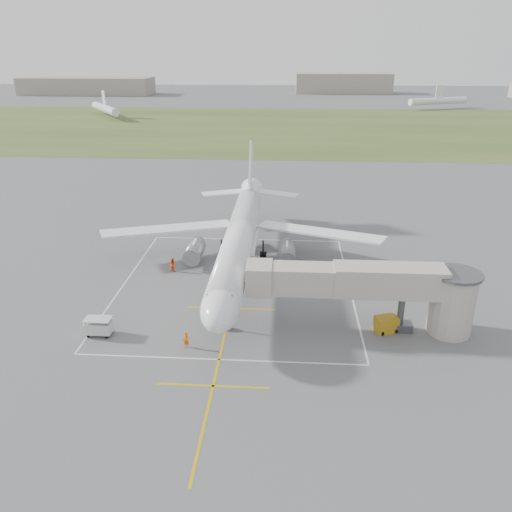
# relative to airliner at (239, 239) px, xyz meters

# --- Properties ---
(ground) EXTENTS (700.00, 700.00, 0.00)m
(ground) POSITION_rel_airliner_xyz_m (0.00, -0.75, -4.39)
(ground) COLOR #565658
(ground) RESTS_ON ground
(grass_strip) EXTENTS (700.00, 120.00, 0.02)m
(grass_strip) POSITION_rel_airliner_xyz_m (0.00, 129.25, -4.38)
(grass_strip) COLOR #3B4F22
(grass_strip) RESTS_ON ground
(apron_markings) EXTENTS (28.20, 60.00, 0.01)m
(apron_markings) POSITION_rel_airliner_xyz_m (0.00, -6.57, -4.38)
(apron_markings) COLOR #C4A40B
(apron_markings) RESTS_ON ground
(airliner) EXTENTS (38.93, 46.75, 13.52)m
(airliner) POSITION_rel_airliner_xyz_m (0.00, 0.00, 0.00)
(airliner) COLOR white
(airliner) RESTS_ON ground
(jet_bridge) EXTENTS (23.40, 5.00, 7.20)m
(jet_bridge) POSITION_rel_airliner_xyz_m (15.72, -14.25, 0.35)
(jet_bridge) COLOR #A8A098
(jet_bridge) RESTS_ON ground
(gpu_unit) EXTENTS (2.63, 2.22, 1.69)m
(gpu_unit) POSITION_rel_airliner_xyz_m (16.61, -14.56, -3.56)
(gpu_unit) COLOR #AD7D15
(gpu_unit) RESTS_ON ground
(baggage_cart) EXTENTS (2.68, 1.61, 1.86)m
(baggage_cart) POSITION_rel_airliner_xyz_m (-12.85, -17.11, -3.44)
(baggage_cart) COLOR silver
(baggage_cart) RESTS_ON ground
(ramp_worker_nose) EXTENTS (0.68, 0.51, 1.69)m
(ramp_worker_nose) POSITION_rel_airliner_xyz_m (-3.49, -18.87, -3.55)
(ramp_worker_nose) COLOR #F05E07
(ramp_worker_nose) RESTS_ON ground
(ramp_worker_wing) EXTENTS (1.13, 1.08, 1.83)m
(ramp_worker_wing) POSITION_rel_airliner_xyz_m (-8.75, -0.99, -3.48)
(ramp_worker_wing) COLOR #FF3D08
(ramp_worker_wing) RESTS_ON ground
(distant_hangars) EXTENTS (345.00, 49.00, 12.00)m
(distant_hangars) POSITION_rel_airliner_xyz_m (-16.15, 264.44, 0.78)
(distant_hangars) COLOR gray
(distant_hangars) RESTS_ON ground
(distant_aircraft) EXTENTS (173.56, 63.49, 8.85)m
(distant_aircraft) POSITION_rel_airliner_xyz_m (2.91, 172.33, -0.80)
(distant_aircraft) COLOR white
(distant_aircraft) RESTS_ON ground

